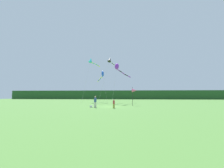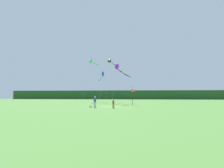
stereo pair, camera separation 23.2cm
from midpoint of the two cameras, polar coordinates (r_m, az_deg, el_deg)
The scene contains 10 objects.
ground_plane at distance 24.83m, azimuth -0.97°, elevation -9.03°, with size 120.00×120.00×0.00m, color #477533.
distant_treeline at distance 69.66m, azimuth 2.93°, elevation -4.34°, with size 108.00×2.79×4.21m, color #234C23.
person_adult at distance 23.05m, azimuth -6.55°, elevation -6.81°, with size 0.40×0.40×1.83m.
person_child at distance 21.70m, azimuth 0.86°, elevation -7.71°, with size 0.30×0.30×1.34m.
cooler_box at distance 23.61m, azimuth -8.15°, elevation -8.80°, with size 0.40×0.43×0.35m, color silver.
banner_flag_pole at distance 27.36m, azimuth 9.05°, elevation -2.60°, with size 0.90×0.70×3.50m.
kite_blue at distance 38.35m, azimuth -3.70°, elevation 3.67°, with size 3.75×6.89×8.49m.
kite_black at distance 37.84m, azimuth -0.52°, elevation 9.46°, with size 3.78×8.35×11.96m.
kite_purple at distance 33.14m, azimuth 2.68°, elevation 6.49°, with size 4.46×7.20×9.25m.
kite_cyan at distance 41.04m, azimuth -8.07°, elevation 9.20°, with size 3.72×5.92×12.46m.
Camera 2 is at (2.71, -24.60, 1.99)m, focal length 22.90 mm.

